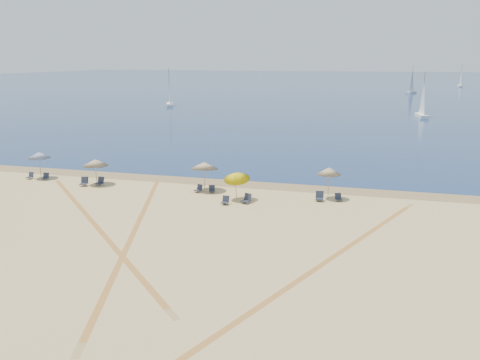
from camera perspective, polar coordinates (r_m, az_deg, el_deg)
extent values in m
plane|color=tan|center=(22.75, -13.97, -14.72)|extent=(160.00, 160.00, 0.00)
plane|color=#0C2151|center=(242.75, 13.19, 10.69)|extent=(500.00, 500.00, 0.00)
plane|color=olive|center=(43.86, 1.39, -0.47)|extent=(500.00, 500.00, 0.00)
cylinder|color=gray|center=(49.44, -21.60, 1.51)|extent=(0.05, 0.05, 2.25)
cone|color=white|center=(49.26, -21.70, 2.62)|extent=(1.97, 1.97, 0.55)
sphere|color=gray|center=(49.21, -21.73, 2.97)|extent=(0.08, 0.08, 0.08)
cylinder|color=gray|center=(45.39, -15.91, 0.82)|extent=(0.05, 0.05, 2.06)
cone|color=beige|center=(45.21, -15.99, 1.91)|extent=(2.20, 2.20, 0.55)
sphere|color=gray|center=(45.15, -16.01, 2.28)|extent=(0.08, 0.08, 0.08)
cylinder|color=gray|center=(41.82, -3.99, 0.38)|extent=(0.05, 0.22, 2.23)
cone|color=beige|center=(41.54, -4.04, 1.65)|extent=(2.33, 2.36, 0.72)
sphere|color=gray|center=(41.48, -4.05, 2.06)|extent=(0.08, 0.08, 0.08)
cylinder|color=gray|center=(38.63, -0.48, -0.85)|extent=(0.05, 0.63, 2.04)
cone|color=#DAC207|center=(38.66, -0.38, 0.48)|extent=(2.01, 2.09, 1.08)
sphere|color=gray|center=(38.59, -0.38, 0.91)|extent=(0.08, 0.08, 0.08)
cylinder|color=gray|center=(39.79, 9.94, -0.41)|extent=(0.05, 0.05, 2.33)
cone|color=beige|center=(39.56, 10.00, 1.01)|extent=(1.85, 1.85, 0.55)
sphere|color=gray|center=(39.50, 10.01, 1.44)|extent=(0.08, 0.08, 0.08)
cube|color=#1C212E|center=(49.48, -22.63, 0.28)|extent=(0.54, 0.54, 0.04)
cube|color=#1C212E|center=(49.60, -22.46, 0.59)|extent=(0.51, 0.23, 0.44)
cylinder|color=#A5A5AD|center=(49.49, -22.92, 0.16)|extent=(0.02, 0.02, 0.16)
cylinder|color=#A5A5AD|center=(49.22, -22.58, 0.13)|extent=(0.02, 0.02, 0.16)
cube|color=#1C212E|center=(48.56, -21.10, 0.19)|extent=(0.60, 0.60, 0.05)
cube|color=#1C212E|center=(48.74, -21.01, 0.52)|extent=(0.54, 0.29, 0.46)
cylinder|color=#A5A5AD|center=(48.52, -21.44, 0.05)|extent=(0.02, 0.02, 0.17)
cylinder|color=#A5A5AD|center=(48.35, -21.01, 0.04)|extent=(0.02, 0.02, 0.17)
cube|color=#1C212E|center=(45.19, -17.19, -0.40)|extent=(0.73, 0.73, 0.06)
cube|color=#1C212E|center=(45.40, -17.09, 0.01)|extent=(0.65, 0.36, 0.54)
cylinder|color=#A5A5AD|center=(45.11, -17.63, -0.59)|extent=(0.03, 0.03, 0.20)
cylinder|color=#A5A5AD|center=(44.95, -17.04, -0.60)|extent=(0.03, 0.03, 0.20)
cube|color=#1C212E|center=(44.93, -15.60, -0.38)|extent=(0.66, 0.66, 0.05)
cube|color=#1C212E|center=(45.09, -15.39, 0.03)|extent=(0.62, 0.29, 0.54)
cylinder|color=#A5A5AD|center=(44.91, -15.98, -0.54)|extent=(0.03, 0.03, 0.20)
cylinder|color=#A5A5AD|center=(44.62, -15.49, -0.59)|extent=(0.03, 0.03, 0.20)
cube|color=#1C212E|center=(41.27, -4.78, -1.17)|extent=(0.67, 0.67, 0.05)
cube|color=#1C212E|center=(41.39, -4.55, -0.80)|extent=(0.55, 0.36, 0.46)
cylinder|color=#A5A5AD|center=(41.25, -5.08, -1.31)|extent=(0.02, 0.02, 0.17)
cylinder|color=#A5A5AD|center=(40.99, -4.65, -1.40)|extent=(0.02, 0.02, 0.17)
cube|color=#1C212E|center=(41.08, -3.17, -1.23)|extent=(0.62, 0.62, 0.04)
cube|color=#1C212E|center=(41.25, -3.19, -0.86)|extent=(0.52, 0.34, 0.43)
cylinder|color=#A5A5AD|center=(40.93, -3.52, -1.40)|extent=(0.02, 0.02, 0.16)
cylinder|color=#A5A5AD|center=(40.94, -2.98, -1.39)|extent=(0.02, 0.02, 0.16)
cube|color=#1C212E|center=(37.72, -1.71, -2.55)|extent=(0.52, 0.52, 0.05)
cube|color=#1C212E|center=(37.89, -1.60, -2.11)|extent=(0.52, 0.19, 0.46)
cylinder|color=#A5A5AD|center=(37.63, -2.10, -2.72)|extent=(0.02, 0.02, 0.17)
cylinder|color=#A5A5AD|center=(37.51, -1.49, -2.77)|extent=(0.02, 0.02, 0.17)
cube|color=#1C212E|center=(38.02, 0.63, -2.37)|extent=(0.77, 0.77, 0.05)
cube|color=#1C212E|center=(38.18, 0.88, -1.90)|extent=(0.63, 0.42, 0.53)
cylinder|color=#A5A5AD|center=(37.98, 0.25, -2.54)|extent=(0.03, 0.03, 0.19)
cylinder|color=#A5A5AD|center=(37.72, 0.84, -2.66)|extent=(0.03, 0.03, 0.19)
cube|color=#1C212E|center=(39.07, 8.94, -2.10)|extent=(0.65, 0.65, 0.05)
cube|color=#1C212E|center=(39.28, 8.97, -1.61)|extent=(0.62, 0.28, 0.54)
cylinder|color=#A5A5AD|center=(38.89, 8.55, -2.31)|extent=(0.03, 0.03, 0.20)
cylinder|color=#A5A5AD|center=(38.88, 9.25, -2.34)|extent=(0.03, 0.03, 0.20)
cube|color=#1C212E|center=(39.30, 11.07, -2.15)|extent=(0.64, 0.64, 0.04)
cube|color=#1C212E|center=(39.47, 10.98, -1.76)|extent=(0.52, 0.35, 0.43)
cylinder|color=#A5A5AD|center=(39.10, 10.78, -2.34)|extent=(0.02, 0.02, 0.16)
cylinder|color=#A5A5AD|center=(39.21, 11.32, -2.32)|extent=(0.02, 0.02, 0.16)
cube|color=white|center=(118.11, -7.92, 8.42)|extent=(3.58, 5.73, 0.61)
cylinder|color=gray|center=(117.83, -7.98, 10.35)|extent=(0.12, 0.12, 8.19)
cube|color=white|center=(168.83, 18.73, 9.35)|extent=(3.61, 5.73, 0.62)
cylinder|color=gray|center=(168.63, 18.83, 10.70)|extent=(0.12, 0.12, 8.20)
cube|color=white|center=(99.88, 19.77, 6.83)|extent=(2.20, 5.69, 0.60)
cylinder|color=gray|center=(99.56, 19.96, 9.07)|extent=(0.12, 0.12, 8.06)
cube|color=white|center=(214.51, 23.56, 9.69)|extent=(1.54, 5.63, 0.61)
cylinder|color=gray|center=(214.36, 23.66, 10.74)|extent=(0.12, 0.12, 8.15)
plane|color=tan|center=(32.76, -11.82, -5.66)|extent=(35.33, 35.33, 0.00)
plane|color=tan|center=(33.79, -11.54, -5.05)|extent=(35.33, 35.33, 0.00)
plane|color=tan|center=(26.84, 8.46, -9.92)|extent=(36.28, 36.28, 0.00)
plane|color=tan|center=(27.74, 9.56, -9.16)|extent=(36.28, 36.28, 0.00)
plane|color=tan|center=(34.41, -15.94, -4.97)|extent=(39.60, 39.60, 0.00)
plane|color=tan|center=(35.43, -16.35, -4.46)|extent=(39.60, 39.60, 0.00)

